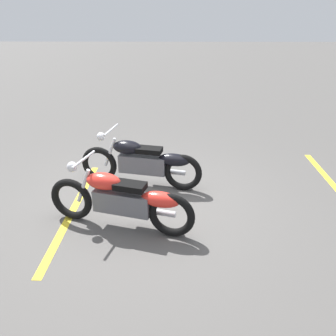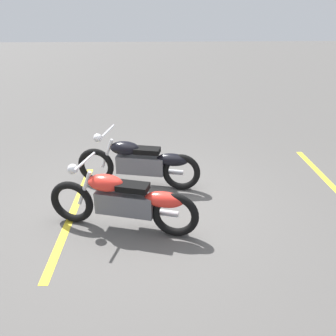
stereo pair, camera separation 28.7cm
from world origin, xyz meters
TOP-DOWN VIEW (x-y plane):
  - ground_plane at (0.00, 0.00)m, footprint 60.00×60.00m
  - motorcycle_bright_foreground at (-0.24, -0.68)m, footprint 2.18×0.80m
  - motorcycle_dark_foreground at (-0.06, 0.66)m, footprint 2.20×0.72m
  - parking_stripe_near at (-1.12, -0.20)m, footprint 0.17×3.20m

SIDE VIEW (x-z plane):
  - ground_plane at x=0.00m, z-range 0.00..0.00m
  - parking_stripe_near at x=-1.12m, z-range 0.00..0.01m
  - motorcycle_bright_foreground at x=-0.24m, z-range -0.06..0.98m
  - motorcycle_dark_foreground at x=-0.06m, z-range -0.06..0.98m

